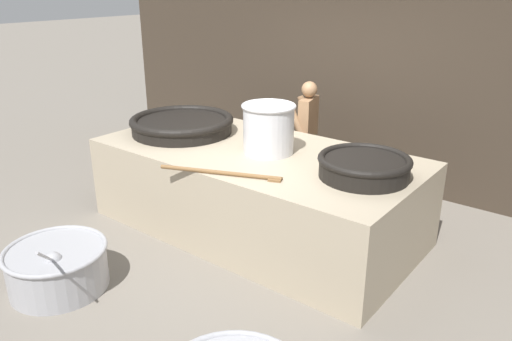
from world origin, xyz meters
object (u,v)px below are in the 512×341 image
at_px(giant_wok_near, 182,124).
at_px(cook, 307,132).
at_px(stock_pot, 269,128).
at_px(prep_bowl_vegetables, 57,266).
at_px(giant_wok_far, 364,166).

bearing_deg(giant_wok_near, cook, 55.94).
bearing_deg(cook, stock_pot, 90.26).
distance_m(stock_pot, prep_bowl_vegetables, 2.44).
height_order(giant_wok_near, cook, cook).
xyz_separation_m(stock_pot, cook, (-0.34, 1.30, -0.42)).
height_order(giant_wok_near, giant_wok_far, giant_wok_far).
distance_m(stock_pot, cook, 1.41).
bearing_deg(cook, giant_wok_near, 41.75).
bearing_deg(stock_pot, giant_wok_near, -177.81).
distance_m(giant_wok_near, stock_pot, 1.26).
bearing_deg(cook, giant_wok_far, 123.44).
bearing_deg(stock_pot, prep_bowl_vegetables, -112.17).
distance_m(giant_wok_far, stock_pot, 1.13).
xyz_separation_m(stock_pot, prep_bowl_vegetables, (-0.84, -2.07, -0.98)).
bearing_deg(cook, prep_bowl_vegetables, 67.28).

